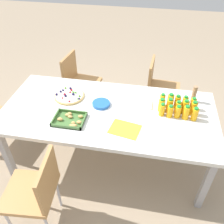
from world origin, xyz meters
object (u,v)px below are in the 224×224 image
juice_bottle_2 (177,102)px  party_table (108,115)px  chair_near_left (159,86)px  juice_bottle_8 (170,105)px  chair_far_right (37,189)px  juice_bottle_14 (162,110)px  juice_bottle_11 (186,113)px  juice_bottle_13 (170,111)px  snack_tray (70,120)px  juice_bottle_7 (178,107)px  juice_bottle_5 (194,108)px  paper_folder (125,129)px  chair_near_right (78,80)px  juice_bottle_0 (193,104)px  napkin_stack (145,104)px  juice_bottle_12 (178,112)px  fruit_pizza (69,96)px  juice_bottle_10 (195,114)px  cardboard_tube (194,94)px  juice_bottle_4 (162,100)px  juice_bottle_6 (185,107)px  plate_stack (101,104)px  juice_bottle_1 (185,103)px  juice_bottle_3 (170,101)px  juice_bottle_9 (162,105)px

juice_bottle_2 → party_table: bearing=14.5°
chair_near_left → juice_bottle_8: (-0.09, 0.79, 0.29)m
chair_far_right → juice_bottle_2: size_ratio=5.79×
juice_bottle_8 → juice_bottle_14: size_ratio=1.11×
juice_bottle_11 → juice_bottle_13: juice_bottle_11 is taller
party_table → snack_tray: snack_tray is taller
juice_bottle_7 → juice_bottle_5: bearing=178.1°
chair_near_left → paper_folder: chair_near_left is taller
juice_bottle_8 → snack_tray: juice_bottle_8 is taller
party_table → chair_near_right: chair_near_right is taller
chair_near_right → juice_bottle_0: juice_bottle_0 is taller
napkin_stack → juice_bottle_12: bearing=157.2°
juice_bottle_5 → juice_bottle_13: juice_bottle_5 is taller
party_table → fruit_pizza: 0.47m
juice_bottle_10 → napkin_stack: size_ratio=0.92×
juice_bottle_10 → juice_bottle_2: bearing=-45.6°
cardboard_tube → juice_bottle_5: bearing=85.6°
juice_bottle_4 → fruit_pizza: size_ratio=0.45×
chair_far_right → juice_bottle_2: juice_bottle_2 is taller
juice_bottle_6 → paper_folder: 0.63m
chair_near_left → juice_bottle_0: size_ratio=6.18×
fruit_pizza → plate_stack: (-0.36, 0.08, 0.00)m
chair_near_right → juice_bottle_7: (-1.23, 0.74, 0.28)m
juice_bottle_1 → paper_folder: size_ratio=0.56×
juice_bottle_7 → juice_bottle_10: bearing=151.7°
juice_bottle_2 → juice_bottle_0: bearing=-179.4°
juice_bottle_7 → napkin_stack: 0.33m
party_table → fruit_pizza: fruit_pizza is taller
juice_bottle_10 → juice_bottle_11: (0.08, -0.00, 0.01)m
juice_bottle_1 → juice_bottle_12: juice_bottle_1 is taller
juice_bottle_11 → juice_bottle_3: bearing=-47.9°
juice_bottle_5 → juice_bottle_8: 0.22m
chair_far_right → juice_bottle_0: 1.60m
juice_bottle_6 → juice_bottle_10: 0.12m
juice_bottle_13 → juice_bottle_12: bearing=-173.4°
juice_bottle_10 → chair_near_right: bearing=-30.7°
chair_near_left → juice_bottle_10: bearing=23.7°
fruit_pizza → napkin_stack: (-0.79, -0.00, -0.01)m
snack_tray → cardboard_tube: bearing=-155.4°
juice_bottle_6 → snack_tray: bearing=16.8°
juice_bottle_5 → juice_bottle_12: size_ratio=1.13×
juice_bottle_9 → paper_folder: size_ratio=0.53×
juice_bottle_8 → napkin_stack: 0.25m
juice_bottle_11 → juice_bottle_14: bearing=-2.5°
juice_bottle_2 → fruit_pizza: size_ratio=0.46×
chair_near_left → juice_bottle_14: bearing=5.1°
juice_bottle_7 → juice_bottle_9: 0.15m
plate_stack → juice_bottle_5: bearing=-178.8°
chair_far_right → cardboard_tube: size_ratio=4.63×
snack_tray → napkin_stack: bearing=-150.5°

